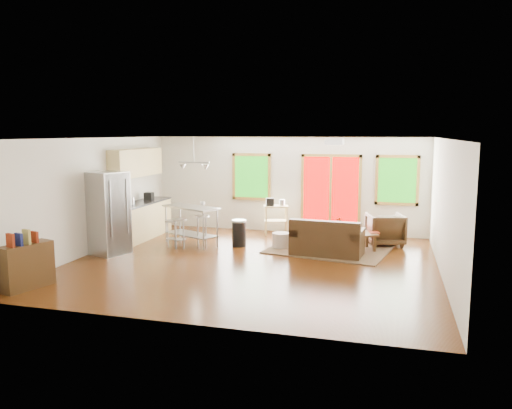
% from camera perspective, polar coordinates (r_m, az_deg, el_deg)
% --- Properties ---
extents(floor, '(7.50, 7.00, 0.02)m').
position_cam_1_polar(floor, '(10.56, -0.43, -6.74)').
color(floor, '#351907').
rests_on(floor, ground).
extents(ceiling, '(7.50, 7.00, 0.02)m').
position_cam_1_polar(ceiling, '(10.20, -0.45, 7.62)').
color(ceiling, silver).
rests_on(ceiling, ground).
extents(back_wall, '(7.50, 0.02, 2.60)m').
position_cam_1_polar(back_wall, '(13.69, 3.57, 2.28)').
color(back_wall, beige).
rests_on(back_wall, ground).
extents(left_wall, '(0.02, 7.00, 2.60)m').
position_cam_1_polar(left_wall, '(11.88, -18.17, 0.97)').
color(left_wall, beige).
rests_on(left_wall, ground).
extents(right_wall, '(0.02, 7.00, 2.60)m').
position_cam_1_polar(right_wall, '(9.97, 20.84, -0.49)').
color(right_wall, beige).
rests_on(right_wall, ground).
extents(front_wall, '(7.50, 0.02, 2.60)m').
position_cam_1_polar(front_wall, '(7.04, -8.26, -3.49)').
color(front_wall, beige).
rests_on(front_wall, ground).
extents(window_left, '(1.10, 0.05, 1.30)m').
position_cam_1_polar(window_left, '(13.86, -0.53, 3.20)').
color(window_left, '#16620E').
rests_on(window_left, back_wall).
extents(french_doors, '(1.60, 0.05, 2.10)m').
position_cam_1_polar(french_doors, '(13.47, 8.52, 1.25)').
color(french_doors, '#CB0000').
rests_on(french_doors, back_wall).
extents(window_right, '(1.10, 0.05, 1.30)m').
position_cam_1_polar(window_right, '(13.33, 15.83, 2.68)').
color(window_right, '#16620E').
rests_on(window_right, back_wall).
extents(rug, '(2.97, 2.49, 0.03)m').
position_cam_1_polar(rug, '(11.81, 8.34, -5.10)').
color(rug, '#3F5232').
rests_on(rug, floor).
extents(loveseat, '(1.62, 1.00, 0.83)m').
position_cam_1_polar(loveseat, '(11.25, 8.11, -4.12)').
color(loveseat, black).
rests_on(loveseat, floor).
extents(coffee_table, '(1.22, 1.01, 0.42)m').
position_cam_1_polar(coffee_table, '(11.73, 10.98, -3.51)').
color(coffee_table, '#35220E').
rests_on(coffee_table, floor).
extents(armchair, '(1.01, 0.97, 0.85)m').
position_cam_1_polar(armchair, '(12.51, 14.53, -2.59)').
color(armchair, black).
rests_on(armchair, floor).
extents(ottoman, '(0.70, 0.70, 0.35)m').
position_cam_1_polar(ottoman, '(12.32, 8.16, -3.76)').
color(ottoman, black).
rests_on(ottoman, floor).
extents(pouf, '(0.55, 0.55, 0.37)m').
position_cam_1_polar(pouf, '(11.85, 2.88, -4.13)').
color(pouf, '#C1B3A6').
rests_on(pouf, floor).
extents(vase, '(0.20, 0.21, 0.31)m').
position_cam_1_polar(vase, '(12.13, 9.46, -2.36)').
color(vase, silver).
rests_on(vase, coffee_table).
extents(book, '(0.23, 0.08, 0.30)m').
position_cam_1_polar(book, '(11.87, 12.84, -2.49)').
color(book, maroon).
rests_on(book, coffee_table).
extents(cabinets, '(0.64, 2.24, 2.30)m').
position_cam_1_polar(cabinets, '(13.24, -13.06, 0.25)').
color(cabinets, tan).
rests_on(cabinets, floor).
extents(refrigerator, '(0.94, 0.93, 1.86)m').
position_cam_1_polar(refrigerator, '(11.66, -16.54, -0.94)').
color(refrigerator, '#B7BABC').
rests_on(refrigerator, floor).
extents(island, '(1.59, 1.16, 0.94)m').
position_cam_1_polar(island, '(12.26, -7.44, -1.57)').
color(island, '#B7BABC').
rests_on(island, floor).
extents(cup, '(0.14, 0.12, 0.12)m').
position_cam_1_polar(cup, '(12.27, -6.13, 0.18)').
color(cup, silver).
rests_on(cup, island).
extents(bar_stool_a, '(0.40, 0.40, 0.64)m').
position_cam_1_polar(bar_stool_a, '(12.09, -9.66, -2.56)').
color(bar_stool_a, '#B7BABC').
rests_on(bar_stool_a, floor).
extents(bar_stool_b, '(0.43, 0.43, 0.71)m').
position_cam_1_polar(bar_stool_b, '(11.88, -8.74, -2.48)').
color(bar_stool_b, '#B7BABC').
rests_on(bar_stool_b, floor).
extents(bar_stool_c, '(0.44, 0.44, 0.75)m').
position_cam_1_polar(bar_stool_c, '(12.04, -6.21, -2.14)').
color(bar_stool_c, '#B7BABC').
rests_on(bar_stool_c, floor).
extents(trash_can, '(0.46, 0.46, 0.64)m').
position_cam_1_polar(trash_can, '(12.01, -1.95, -3.27)').
color(trash_can, black).
rests_on(trash_can, floor).
extents(kitchen_cart, '(0.74, 0.59, 0.98)m').
position_cam_1_polar(kitchen_cart, '(13.35, 2.22, -0.59)').
color(kitchen_cart, tan).
rests_on(kitchen_cart, floor).
extents(bookshelf, '(0.58, 0.96, 1.06)m').
position_cam_1_polar(bookshelf, '(9.67, -24.74, -6.32)').
color(bookshelf, '#35220E').
rests_on(bookshelf, floor).
extents(ceiling_flush, '(0.35, 0.35, 0.12)m').
position_cam_1_polar(ceiling_flush, '(10.49, 8.97, 7.10)').
color(ceiling_flush, white).
rests_on(ceiling_flush, ceiling).
extents(pendant_light, '(0.80, 0.18, 0.79)m').
position_cam_1_polar(pendant_light, '(12.28, -7.11, 4.34)').
color(pendant_light, gray).
rests_on(pendant_light, ceiling).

